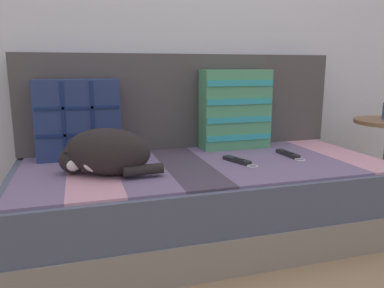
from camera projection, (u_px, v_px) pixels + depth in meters
ground_plane at (211, 239)px, 1.72m from camera, size 14.00×14.00×0.00m
couch at (204, 196)px, 1.79m from camera, size 1.74×0.88×0.35m
sofa_backrest at (183, 101)px, 2.05m from camera, size 1.70×0.14×0.50m
throw_pillow_quilted at (78, 119)px, 1.77m from camera, size 0.39×0.14×0.37m
throw_pillow_striped at (235, 109)px, 1.99m from camera, size 0.37×0.14×0.42m
sleeping_cat at (104, 153)px, 1.50m from camera, size 0.41×0.31×0.19m
game_remote_near at (288, 154)px, 1.85m from camera, size 0.05×0.21×0.02m
game_remote_far at (238, 161)px, 1.72m from camera, size 0.11×0.21×0.02m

